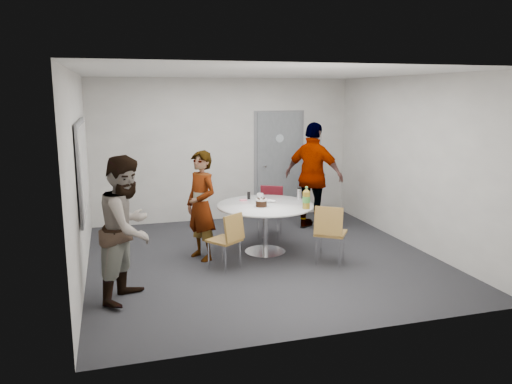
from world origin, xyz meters
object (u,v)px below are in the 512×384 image
object	(u,v)px
chair_near_right	(330,229)
person_right	(314,176)
door	(279,165)
whiteboard	(83,167)
person_main	(201,206)
chair_near_left	(229,236)
chair_far	(271,206)
table	(267,211)
person_left	(128,228)

from	to	relation	value
chair_near_right	person_right	size ratio (longest dim) A/B	0.45
door	whiteboard	size ratio (longest dim) A/B	1.12
whiteboard	person_main	size ratio (longest dim) A/B	1.18
whiteboard	chair_near_left	world-z (taller)	whiteboard
chair_near_left	chair_far	xyz separation A→B (m)	(1.09, 1.47, 0.03)
door	chair_near_right	world-z (taller)	door
door	person_right	size ratio (longest dim) A/B	1.10
table	chair_near_left	distance (m)	0.95
door	chair_near_right	size ratio (longest dim) A/B	2.42
chair_far	person_left	size ratio (longest dim) A/B	0.49
chair_near_left	door	bearing A→B (deg)	22.92
chair_near_left	person_right	size ratio (longest dim) A/B	0.42
person_left	door	bearing A→B (deg)	-12.24
person_right	chair_far	bearing A→B (deg)	62.84
door	person_right	bearing A→B (deg)	-77.11
door	person_right	xyz separation A→B (m)	(0.26, -1.15, -0.07)
chair_far	person_left	xyz separation A→B (m)	(-2.45, -2.09, 0.35)
person_main	person_left	xyz separation A→B (m)	(-1.09, -1.20, 0.06)
chair_near_right	chair_near_left	bearing A→B (deg)	-153.01
chair_far	person_main	size ratio (longest dim) A/B	0.53
table	person_right	world-z (taller)	person_right
chair_near_left	person_left	distance (m)	1.54
chair_near_right	person_main	world-z (taller)	person_main
chair_far	person_main	distance (m)	1.65
whiteboard	person_left	size ratio (longest dim) A/B	1.10
door	person_main	bearing A→B (deg)	-131.27
chair_far	person_main	bearing A→B (deg)	60.80
chair_near_left	person_main	bearing A→B (deg)	78.63
person_main	person_right	distance (m)	2.48
chair_far	chair_near_right	bearing A→B (deg)	128.83
whiteboard	chair_near_left	size ratio (longest dim) A/B	2.36
table	chair_far	world-z (taller)	table
whiteboard	person_right	xyz separation A→B (m)	(3.82, 1.13, -0.49)
whiteboard	table	bearing A→B (deg)	0.62
table	person_right	size ratio (longest dim) A/B	0.76
table	person_main	xyz separation A→B (m)	(-1.01, 0.02, 0.14)
person_main	person_left	distance (m)	1.62
person_left	chair_near_left	bearing A→B (deg)	-36.20
chair_near_left	chair_far	size ratio (longest dim) A/B	0.94
door	person_main	size ratio (longest dim) A/B	1.31
person_main	person_left	world-z (taller)	person_left
door	person_main	distance (m)	2.98
person_main	person_right	world-z (taller)	person_right
table	chair_far	distance (m)	0.99
table	chair_near_right	bearing A→B (deg)	-48.31
whiteboard	door	bearing A→B (deg)	32.66
person_main	person_right	size ratio (longest dim) A/B	0.84
whiteboard	chair_near_right	bearing A→B (deg)	-12.66
chair_far	chair_near_left	bearing A→B (deg)	81.01
chair_near_right	chair_far	bearing A→B (deg)	136.43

